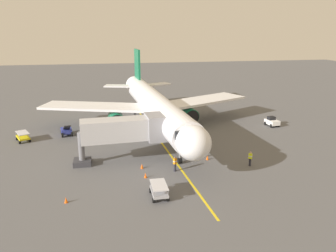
{
  "coord_description": "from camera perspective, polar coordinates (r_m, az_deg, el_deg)",
  "views": [
    {
      "loc": [
        5.78,
        48.48,
        14.96
      ],
      "look_at": [
        -2.1,
        8.01,
        3.0
      ],
      "focal_mm": 35.41,
      "sensor_mm": 36.0,
      "label": 1
    }
  ],
  "objects": [
    {
      "name": "ground_plane",
      "position": [
        51.06,
        -4.04,
        -0.9
      ],
      "size": [
        220.0,
        220.0,
        0.0
      ],
      "primitive_type": "plane",
      "color": "#565659"
    },
    {
      "name": "apron_lead_in_line",
      "position": [
        45.62,
        -1.07,
        -2.96
      ],
      "size": [
        2.65,
        39.94,
        0.01
      ],
      "primitive_type": "cube",
      "rotation": [
        0.0,
        0.0,
        0.06
      ],
      "color": "yellow",
      "rests_on": "ground"
    },
    {
      "name": "airplane",
      "position": [
        50.5,
        -2.36,
        3.63
      ],
      "size": [
        34.74,
        40.34,
        11.5
      ],
      "color": "white",
      "rests_on": "ground"
    },
    {
      "name": "jet_bridge",
      "position": [
        38.9,
        -6.56,
        -0.66
      ],
      "size": [
        11.48,
        3.52,
        5.4
      ],
      "color": "#B7B7BC",
      "rests_on": "ground"
    },
    {
      "name": "ground_crew_marshaller",
      "position": [
        39.07,
        13.97,
        -5.44
      ],
      "size": [
        0.47,
        0.45,
        1.71
      ],
      "color": "#23232D",
      "rests_on": "ground"
    },
    {
      "name": "ground_crew_wing_walker",
      "position": [
        36.5,
        1.22,
        -6.51
      ],
      "size": [
        0.47,
        0.44,
        1.71
      ],
      "color": "#23232D",
      "rests_on": "ground"
    },
    {
      "name": "belt_loader_near_nose",
      "position": [
        51.08,
        -17.08,
        -0.75
      ],
      "size": [
        1.99,
        4.72,
        2.32
      ],
      "color": "#2D3899",
      "rests_on": "ground"
    },
    {
      "name": "baggage_cart_portside",
      "position": [
        31.3,
        -1.54,
        -11.03
      ],
      "size": [
        1.56,
        2.61,
        1.27
      ],
      "color": "#9E9EA3",
      "rests_on": "ground"
    },
    {
      "name": "tug_starboard_side",
      "position": [
        56.2,
        17.47,
        0.72
      ],
      "size": [
        1.82,
        2.47,
        1.5
      ],
      "color": "white",
      "rests_on": "ground"
    },
    {
      "name": "baggage_cart_rear_apron",
      "position": [
        50.53,
        -23.7,
        -1.68
      ],
      "size": [
        2.35,
        2.94,
        1.27
      ],
      "color": "yellow",
      "rests_on": "ground"
    },
    {
      "name": "safety_cone_nose_left",
      "position": [
        37.54,
        -4.51,
        -6.9
      ],
      "size": [
        0.32,
        0.32,
        0.55
      ],
      "primitive_type": "cone",
      "color": "#F2590F",
      "rests_on": "ground"
    },
    {
      "name": "safety_cone_nose_right",
      "position": [
        40.11,
        6.79,
        -5.42
      ],
      "size": [
        0.32,
        0.32,
        0.55
      ],
      "primitive_type": "cone",
      "color": "#F2590F",
      "rests_on": "ground"
    },
    {
      "name": "safety_cone_wing_port",
      "position": [
        31.85,
        -17.16,
        -12.07
      ],
      "size": [
        0.32,
        0.32,
        0.55
      ],
      "primitive_type": "cone",
      "color": "#F2590F",
      "rests_on": "ground"
    },
    {
      "name": "safety_cone_wing_starboard",
      "position": [
        35.29,
        -3.89,
        -8.46
      ],
      "size": [
        0.32,
        0.32,
        0.55
      ],
      "primitive_type": "cone",
      "color": "#F2590F",
      "rests_on": "ground"
    }
  ]
}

